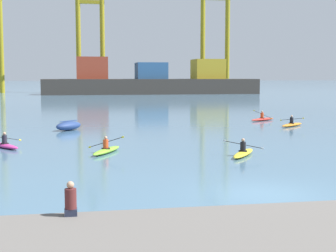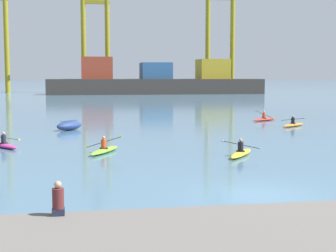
{
  "view_description": "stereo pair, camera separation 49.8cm",
  "coord_description": "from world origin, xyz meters",
  "px_view_note": "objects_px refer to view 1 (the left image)",
  "views": [
    {
      "loc": [
        -6.61,
        -17.3,
        4.31
      ],
      "look_at": [
        -0.1,
        19.38,
        0.6
      ],
      "focal_mm": 54.35,
      "sensor_mm": 36.0,
      "label": 1
    },
    {
      "loc": [
        -6.12,
        -17.39,
        4.31
      ],
      "look_at": [
        -0.1,
        19.38,
        0.6
      ],
      "focal_mm": 54.35,
      "sensor_mm": 36.0,
      "label": 2
    }
  ],
  "objects_px": {
    "gantry_crane_east_mid": "(216,18)",
    "seated_onlooker": "(71,200)",
    "kayak_lime": "(106,150)",
    "container_barge": "(151,82)",
    "kayak_magenta": "(4,145)",
    "kayak_yellow": "(243,153)",
    "capsized_dinghy": "(69,126)",
    "gantry_crane_west_mid": "(90,22)",
    "kayak_orange": "(292,124)",
    "kayak_red": "(263,119)"
  },
  "relations": [
    {
      "from": "gantry_crane_east_mid",
      "to": "seated_onlooker",
      "type": "distance_m",
      "value": 122.83
    },
    {
      "from": "gantry_crane_east_mid",
      "to": "kayak_lime",
      "type": "height_order",
      "value": "gantry_crane_east_mid"
    },
    {
      "from": "container_barge",
      "to": "kayak_lime",
      "type": "distance_m",
      "value": 91.3
    },
    {
      "from": "gantry_crane_east_mid",
      "to": "kayak_magenta",
      "type": "relative_size",
      "value": 12.39
    },
    {
      "from": "kayak_lime",
      "to": "seated_onlooker",
      "type": "distance_m",
      "value": 15.43
    },
    {
      "from": "kayak_magenta",
      "to": "kayak_lime",
      "type": "bearing_deg",
      "value": -27.67
    },
    {
      "from": "kayak_lime",
      "to": "container_barge",
      "type": "bearing_deg",
      "value": 80.32
    },
    {
      "from": "kayak_lime",
      "to": "seated_onlooker",
      "type": "relative_size",
      "value": 3.69
    },
    {
      "from": "kayak_yellow",
      "to": "seated_onlooker",
      "type": "height_order",
      "value": "seated_onlooker"
    },
    {
      "from": "gantry_crane_east_mid",
      "to": "kayak_lime",
      "type": "distance_m",
      "value": 108.07
    },
    {
      "from": "capsized_dinghy",
      "to": "kayak_yellow",
      "type": "bearing_deg",
      "value": -57.11
    },
    {
      "from": "seated_onlooker",
      "to": "kayak_magenta",
      "type": "bearing_deg",
      "value": 102.8
    },
    {
      "from": "kayak_lime",
      "to": "gantry_crane_east_mid",
      "type": "bearing_deg",
      "value": 71.4
    },
    {
      "from": "gantry_crane_west_mid",
      "to": "kayak_lime",
      "type": "bearing_deg",
      "value": -91.03
    },
    {
      "from": "kayak_magenta",
      "to": "kayak_orange",
      "type": "distance_m",
      "value": 24.14
    },
    {
      "from": "gantry_crane_west_mid",
      "to": "kayak_red",
      "type": "bearing_deg",
      "value": -80.48
    },
    {
      "from": "container_barge",
      "to": "kayak_red",
      "type": "bearing_deg",
      "value": -89.59
    },
    {
      "from": "gantry_crane_east_mid",
      "to": "capsized_dinghy",
      "type": "bearing_deg",
      "value": -112.27
    },
    {
      "from": "container_barge",
      "to": "gantry_crane_west_mid",
      "type": "bearing_deg",
      "value": 139.35
    },
    {
      "from": "gantry_crane_east_mid",
      "to": "kayak_yellow",
      "type": "bearing_deg",
      "value": -104.53
    },
    {
      "from": "kayak_magenta",
      "to": "gantry_crane_west_mid",
      "type": "bearing_deg",
      "value": 85.5
    },
    {
      "from": "container_barge",
      "to": "kayak_lime",
      "type": "xyz_separation_m",
      "value": [
        -15.35,
        -89.96,
        -2.67
      ]
    },
    {
      "from": "capsized_dinghy",
      "to": "kayak_yellow",
      "type": "relative_size",
      "value": 0.84
    },
    {
      "from": "kayak_magenta",
      "to": "kayak_red",
      "type": "bearing_deg",
      "value": 34.02
    },
    {
      "from": "container_barge",
      "to": "kayak_yellow",
      "type": "distance_m",
      "value": 92.66
    },
    {
      "from": "container_barge",
      "to": "kayak_red",
      "type": "distance_m",
      "value": 72.18
    },
    {
      "from": "kayak_lime",
      "to": "kayak_magenta",
      "type": "bearing_deg",
      "value": 152.33
    },
    {
      "from": "gantry_crane_west_mid",
      "to": "kayak_lime",
      "type": "distance_m",
      "value": 103.09
    },
    {
      "from": "capsized_dinghy",
      "to": "kayak_magenta",
      "type": "relative_size",
      "value": 0.85
    },
    {
      "from": "capsized_dinghy",
      "to": "kayak_red",
      "type": "distance_m",
      "value": 18.95
    },
    {
      "from": "gantry_crane_west_mid",
      "to": "capsized_dinghy",
      "type": "bearing_deg",
      "value": -92.63
    },
    {
      "from": "kayak_lime",
      "to": "kayak_yellow",
      "type": "distance_m",
      "value": 7.58
    },
    {
      "from": "kayak_red",
      "to": "kayak_yellow",
      "type": "distance_m",
      "value": 21.92
    },
    {
      "from": "container_barge",
      "to": "gantry_crane_west_mid",
      "type": "distance_m",
      "value": 23.21
    },
    {
      "from": "kayak_orange",
      "to": "kayak_yellow",
      "type": "bearing_deg",
      "value": -122.27
    },
    {
      "from": "gantry_crane_east_mid",
      "to": "kayak_orange",
      "type": "bearing_deg",
      "value": -101.2
    },
    {
      "from": "gantry_crane_west_mid",
      "to": "capsized_dinghy",
      "type": "relative_size",
      "value": 12.88
    },
    {
      "from": "kayak_orange",
      "to": "gantry_crane_east_mid",
      "type": "bearing_deg",
      "value": 78.8
    },
    {
      "from": "capsized_dinghy",
      "to": "seated_onlooker",
      "type": "height_order",
      "value": "seated_onlooker"
    },
    {
      "from": "kayak_magenta",
      "to": "gantry_crane_east_mid",
      "type": "bearing_deg",
      "value": 67.8
    },
    {
      "from": "kayak_magenta",
      "to": "seated_onlooker",
      "type": "bearing_deg",
      "value": -77.2
    },
    {
      "from": "gantry_crane_west_mid",
      "to": "gantry_crane_east_mid",
      "type": "height_order",
      "value": "gantry_crane_east_mid"
    },
    {
      "from": "kayak_red",
      "to": "kayak_yellow",
      "type": "bearing_deg",
      "value": -113.25
    },
    {
      "from": "capsized_dinghy",
      "to": "kayak_red",
      "type": "bearing_deg",
      "value": 16.7
    },
    {
      "from": "kayak_red",
      "to": "gantry_crane_west_mid",
      "type": "bearing_deg",
      "value": 99.52
    },
    {
      "from": "kayak_magenta",
      "to": "kayak_lime",
      "type": "distance_m",
      "value": 6.7
    },
    {
      "from": "kayak_red",
      "to": "kayak_lime",
      "type": "distance_m",
      "value": 23.87
    },
    {
      "from": "container_barge",
      "to": "gantry_crane_west_mid",
      "type": "height_order",
      "value": "gantry_crane_west_mid"
    },
    {
      "from": "capsized_dinghy",
      "to": "kayak_red",
      "type": "xyz_separation_m",
      "value": [
        18.15,
        5.44,
        -0.18
      ]
    },
    {
      "from": "gantry_crane_west_mid",
      "to": "kayak_magenta",
      "type": "height_order",
      "value": "gantry_crane_west_mid"
    }
  ]
}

